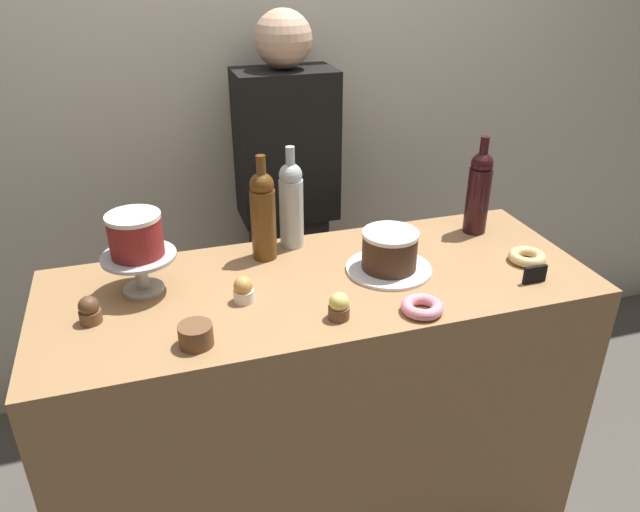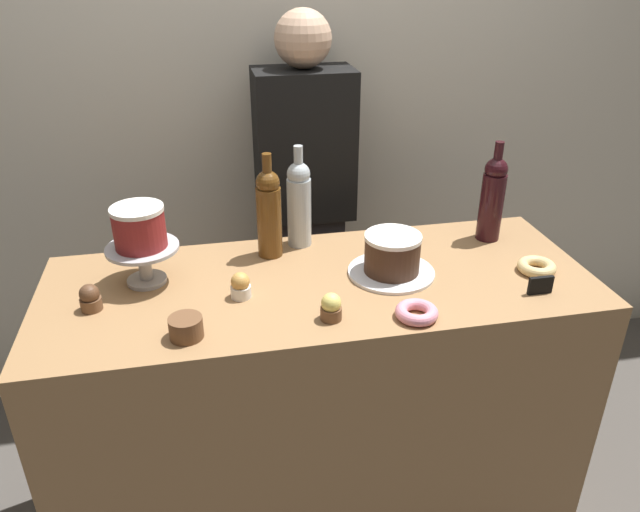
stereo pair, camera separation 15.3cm
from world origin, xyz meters
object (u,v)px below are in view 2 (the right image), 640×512
Objects in this scene: wine_bottle_dark_red at (492,197)px; wine_bottle_clear at (299,202)px; white_layer_cake at (139,227)px; chocolate_round_cake at (393,254)px; cupcake_caramel at (241,286)px; barista_figure at (305,216)px; cookie_stack at (186,328)px; price_sign_chalkboard at (541,285)px; wine_bottle_amber at (269,212)px; cake_stand_pedestal at (144,258)px; donut_glazed at (537,267)px; donut_pink at (417,312)px; cupcake_chocolate at (90,298)px; cupcake_lemon at (331,307)px.

wine_bottle_dark_red is 0.62m from wine_bottle_clear.
white_layer_cake reaches higher than chocolate_round_cake.
wine_bottle_clear reaches higher than cupcake_caramel.
barista_figure reaches higher than wine_bottle_dark_red.
price_sign_chalkboard is (0.96, 0.02, -0.00)m from cookie_stack.
wine_bottle_amber is 3.87× the size of cookie_stack.
cake_stand_pedestal is 1.23× the size of chocolate_round_cake.
white_layer_cake reaches higher than cookie_stack.
cookie_stack is at bearing -122.83° from wine_bottle_amber.
wine_bottle_clear is 0.38m from cupcake_caramel.
wine_bottle_dark_red reaches higher than donut_glazed.
donut_pink is at bearing -65.55° from wine_bottle_clear.
donut_glazed is at bearing -2.05° from cupcake_chocolate.
donut_glazed is (0.65, 0.13, -0.02)m from cupcake_lemon.
donut_pink is 0.38m from price_sign_chalkboard.
chocolate_round_cake is 0.39m from wine_bottle_amber.
wine_bottle_clear is at bearing 143.60° from price_sign_chalkboard.
cupcake_caramel is 0.78m from barista_figure.
donut_pink is at bearing -25.55° from white_layer_cake.
wine_bottle_dark_red is at bearing 4.03° from white_layer_cake.
cupcake_caramel is 0.27m from cupcake_lemon.
wine_bottle_amber is (-0.33, 0.20, 0.08)m from chocolate_round_cake.
white_layer_cake is 1.72× the size of cookie_stack.
donut_pink is (0.69, -0.33, -0.16)m from white_layer_cake.
cupcake_chocolate is at bearing 177.95° from donut_glazed.
wine_bottle_dark_red is 0.38m from price_sign_chalkboard.
cake_stand_pedestal is at bearing -175.97° from wine_bottle_dark_red.
cake_stand_pedestal is 1.40× the size of white_layer_cake.
price_sign_chalkboard is at bearing -7.62° from cupcake_chocolate.
barista_figure reaches higher than donut_pink.
price_sign_chalkboard is (1.07, -0.28, -0.15)m from white_layer_cake.
barista_figure is at bearing 127.09° from donut_glazed.
wine_bottle_amber and wine_bottle_dark_red have the same top height.
cupcake_lemon reaches higher than cookie_stack.
cupcake_chocolate is (-0.14, -0.12, -0.04)m from cake_stand_pedestal.
wine_bottle_dark_red is 0.28m from donut_glazed.
cupcake_caramel is at bearing -125.98° from wine_bottle_clear.
white_layer_cake reaches higher than price_sign_chalkboard.
cookie_stack is at bearing -128.25° from wine_bottle_clear.
cupcake_caramel is 0.87m from donut_glazed.
cupcake_caramel is 0.48m from donut_pink.
chocolate_round_cake is 0.43m from donut_glazed.
chocolate_round_cake is at bearing -78.44° from barista_figure.
wine_bottle_clear is 0.55m from donut_pink.
price_sign_chalkboard is (0.59, 0.01, -0.01)m from cupcake_lemon.
cupcake_caramel is at bearing -2.21° from cupcake_chocolate.
cake_stand_pedestal is at bearing 165.96° from white_layer_cake.
cupcake_lemon is (-0.61, -0.37, -0.11)m from wine_bottle_dark_red.
wine_bottle_amber is 0.56m from donut_pink.
wine_bottle_clear is at bearing 24.73° from cupcake_chocolate.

